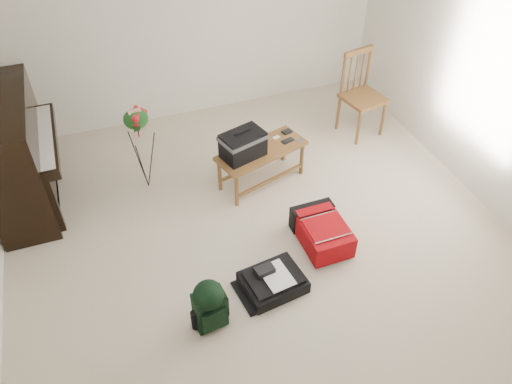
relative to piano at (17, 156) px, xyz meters
name	(u,v)px	position (x,y,z in m)	size (l,w,h in m)	color
floor	(267,249)	(2.19, -1.60, -0.60)	(5.00, 5.50, 0.01)	beige
ceiling	(272,3)	(2.19, -1.60, 1.90)	(5.00, 5.50, 0.01)	white
wall_back	(189,23)	(2.19, 1.15, 0.65)	(5.00, 0.04, 2.50)	white
wall_right	(509,97)	(4.69, -1.60, 0.65)	(0.04, 5.50, 2.50)	white
piano	(17,156)	(0.00, 0.00, 0.00)	(0.71, 1.50, 1.25)	black
bench	(247,144)	(2.35, -0.56, -0.04)	(1.10, 0.69, 0.79)	brown
dining_chair	(362,95)	(4.05, -0.04, -0.07)	(0.55, 0.55, 1.08)	brown
red_suitcase	(320,229)	(2.75, -1.64, -0.45)	(0.45, 0.65, 0.28)	#AE0707
black_duffel	(273,281)	(2.07, -2.05, -0.52)	(0.61, 0.51, 0.23)	black
green_backpack	(209,303)	(1.42, -2.24, -0.30)	(0.29, 0.27, 0.54)	black
flower_stand	(142,150)	(1.25, -0.22, -0.08)	(0.37, 0.37, 1.06)	black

